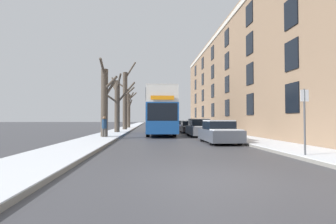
% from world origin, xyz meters
% --- Properties ---
extents(ground_plane, '(320.00, 320.00, 0.00)m').
position_xyz_m(ground_plane, '(0.00, 0.00, 0.00)').
color(ground_plane, '#424247').
extents(sidewalk_left, '(2.70, 130.00, 0.16)m').
position_xyz_m(sidewalk_left, '(-5.24, 53.00, 0.08)').
color(sidewalk_left, gray).
rests_on(sidewalk_left, ground).
extents(sidewalk_right, '(2.70, 130.00, 0.16)m').
position_xyz_m(sidewalk_right, '(5.24, 53.00, 0.08)').
color(sidewalk_right, gray).
rests_on(sidewalk_right, ground).
extents(terrace_facade_right, '(9.10, 42.40, 12.29)m').
position_xyz_m(terrace_facade_right, '(11.08, 23.51, 6.15)').
color(terrace_facade_right, '#8C7056').
rests_on(terrace_facade_right, ground).
extents(bare_tree_left_0, '(1.42, 1.56, 6.05)m').
position_xyz_m(bare_tree_left_0, '(-5.03, 14.24, 2.89)').
color(bare_tree_left_0, '#4C4238').
rests_on(bare_tree_left_0, ground).
extents(bare_tree_left_1, '(3.42, 3.31, 6.16)m').
position_xyz_m(bare_tree_left_1, '(-4.95, 21.56, 3.19)').
color(bare_tree_left_1, '#4C4238').
rests_on(bare_tree_left_1, ground).
extents(bare_tree_left_2, '(3.16, 1.81, 9.30)m').
position_xyz_m(bare_tree_left_2, '(-4.82, 29.23, 4.20)').
color(bare_tree_left_2, '#4C4238').
rests_on(bare_tree_left_2, ground).
extents(bare_tree_left_3, '(1.62, 1.96, 6.26)m').
position_xyz_m(bare_tree_left_3, '(-4.92, 37.33, 3.23)').
color(bare_tree_left_3, '#4C4238').
rests_on(bare_tree_left_3, ground).
extents(double_decker_bus, '(2.61, 10.72, 4.26)m').
position_xyz_m(double_decker_bus, '(-0.56, 19.06, 2.41)').
color(double_decker_bus, '#194C99').
rests_on(double_decker_bus, ground).
extents(parked_car_0, '(1.88, 4.32, 1.44)m').
position_xyz_m(parked_car_0, '(2.80, 9.76, 0.67)').
color(parked_car_0, '#474C56').
rests_on(parked_car_0, ground).
extents(parked_car_1, '(1.79, 4.51, 1.55)m').
position_xyz_m(parked_car_1, '(2.80, 16.38, 0.71)').
color(parked_car_1, slate).
rests_on(parked_car_1, ground).
extents(parked_car_2, '(1.71, 3.96, 1.35)m').
position_xyz_m(parked_car_2, '(2.80, 22.57, 0.62)').
color(parked_car_2, black).
rests_on(parked_car_2, ground).
extents(parked_car_3, '(1.82, 4.18, 1.36)m').
position_xyz_m(parked_car_3, '(2.80, 28.40, 0.63)').
color(parked_car_3, navy).
rests_on(parked_car_3, ground).
extents(pedestrian_left_sidewalk, '(0.37, 0.37, 1.72)m').
position_xyz_m(pedestrian_left_sidewalk, '(-4.98, 13.78, 0.94)').
color(pedestrian_left_sidewalk, '#4C4742').
rests_on(pedestrian_left_sidewalk, ground).
extents(street_sign_post, '(0.32, 0.07, 2.61)m').
position_xyz_m(street_sign_post, '(4.19, 2.96, 1.50)').
color(street_sign_post, '#4C4F54').
rests_on(street_sign_post, ground).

